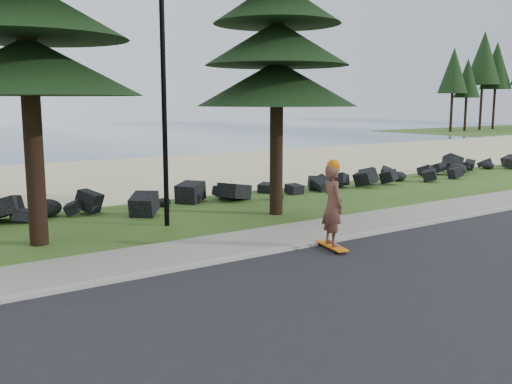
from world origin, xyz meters
The scene contains 9 objects.
ground centered at (0.00, 0.00, 0.00)m, with size 160.00×160.00×0.00m, color #2D4616.
road centered at (0.00, -4.50, 0.01)m, with size 160.00×7.00×0.02m, color black.
kerb centered at (0.00, -0.90, 0.05)m, with size 160.00×0.20×0.10m, color #A69E95.
sidewalk centered at (0.00, 0.20, 0.04)m, with size 160.00×2.00×0.08m, color gray.
beach_sand centered at (0.00, 14.50, 0.01)m, with size 160.00×15.00×0.01m, color tan.
seawall_boulders centered at (0.00, 5.60, 0.00)m, with size 60.00×2.40×1.10m, color black, non-canonical shape.
headland centered at (60.00, 30.00, 0.02)m, with size 35.00×14.00×0.04m, color #2D4616.
lamp_post centered at (0.00, 3.20, 4.13)m, with size 0.25×0.14×8.14m.
skateboarder centered at (2.00, -1.43, 1.06)m, with size 0.60×1.17×2.11m.
Camera 1 is at (-6.77, -11.11, 3.44)m, focal length 40.00 mm.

